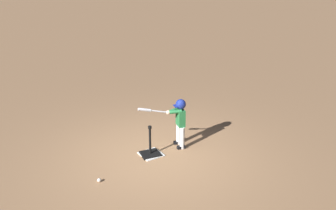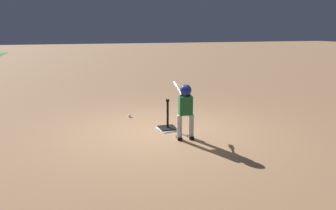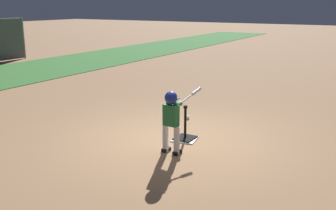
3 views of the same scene
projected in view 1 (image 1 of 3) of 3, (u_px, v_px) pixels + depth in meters
ground_plane at (157, 158)px, 8.23m from camera, size 90.00×90.00×0.00m
home_plate at (151, 154)px, 8.36m from camera, size 0.51×0.51×0.02m
batting_tee at (150, 151)px, 8.31m from camera, size 0.40×0.36×0.67m
batter_child at (179, 117)px, 8.46m from camera, size 1.05×0.35×1.11m
baseball at (99, 180)px, 7.37m from camera, size 0.07×0.07×0.07m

